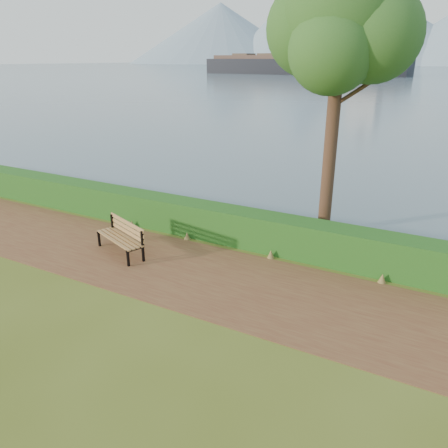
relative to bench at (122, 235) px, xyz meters
The scene contains 6 objects.
ground 2.25m from the bench, 11.22° to the right, with size 140.00×140.00×0.00m, color #4E5A19.
path 2.21m from the bench, ahead, with size 40.00×3.40×0.01m, color brown.
hedge 3.05m from the bench, 45.45° to the left, with size 32.00×0.85×1.00m, color #164F16.
bench is the anchor object (origin of this frame).
tree 8.17m from the bench, 42.92° to the left, with size 4.20×3.54×8.09m.
cargo_ship 140.18m from the bench, 106.29° to the left, with size 67.59×15.35×20.34m.
Camera 1 is at (5.61, -7.99, 5.09)m, focal length 35.00 mm.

